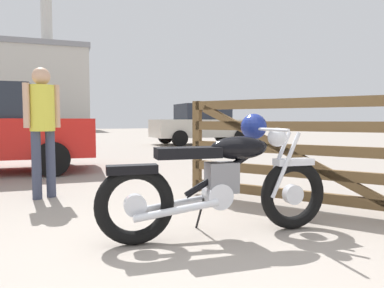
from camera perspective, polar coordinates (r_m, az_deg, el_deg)
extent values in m
plane|color=gray|center=(2.62, 0.56, -18.44)|extent=(80.00, 80.00, 0.00)
torus|color=black|center=(3.35, 16.18, -7.91)|extent=(0.65, 0.18, 0.64)
cylinder|color=silver|center=(3.35, 16.18, -7.91)|extent=(0.19, 0.10, 0.18)
torus|color=black|center=(2.85, -9.31, -9.87)|extent=(0.65, 0.18, 0.64)
cylinder|color=silver|center=(2.85, -9.31, -9.87)|extent=(0.19, 0.10, 0.18)
cube|color=silver|center=(3.30, 16.27, -2.81)|extent=(0.37, 0.17, 0.06)
cube|color=black|center=(2.80, -9.78, -4.11)|extent=(0.41, 0.18, 0.07)
cylinder|color=silver|center=(3.30, 13.72, -3.06)|extent=(0.29, 0.07, 0.58)
cylinder|color=silver|center=(3.17, 15.09, -3.36)|extent=(0.29, 0.07, 0.58)
sphere|color=silver|center=(3.19, 13.76, 1.08)|extent=(0.17, 0.17, 0.17)
cylinder|color=silver|center=(3.15, 12.52, 2.34)|extent=(0.10, 0.62, 0.03)
sphere|color=navy|center=(3.42, 10.07, 2.82)|extent=(0.25, 0.25, 0.25)
cylinder|color=black|center=(3.00, 5.67, -4.13)|extent=(0.76, 0.14, 0.47)
ellipsoid|color=black|center=(3.03, 7.72, -0.62)|extent=(0.54, 0.28, 0.20)
cube|color=black|center=(2.87, -0.67, -1.43)|extent=(0.56, 0.26, 0.09)
cube|color=slate|center=(3.00, 4.88, -5.46)|extent=(0.28, 0.21, 0.26)
cylinder|color=silver|center=(3.01, 4.15, -8.32)|extent=(0.24, 0.22, 0.22)
cylinder|color=silver|center=(3.01, -3.42, -9.87)|extent=(0.70, 0.14, 0.14)
cylinder|color=silver|center=(2.83, -2.47, -10.80)|extent=(0.70, 0.14, 0.14)
cylinder|color=black|center=(3.18, 1.30, -11.35)|extent=(0.05, 0.24, 0.33)
cube|color=brown|center=(4.64, 0.85, -0.39)|extent=(0.12, 0.13, 1.20)
cube|color=brown|center=(4.20, 14.99, -7.86)|extent=(1.41, 2.04, 0.11)
cube|color=brown|center=(4.16, 15.06, -4.35)|extent=(1.41, 2.04, 0.11)
cube|color=brown|center=(4.13, 15.12, -0.78)|extent=(1.41, 2.04, 0.11)
cube|color=brown|center=(4.12, 15.19, 2.83)|extent=(1.41, 2.04, 0.11)
cube|color=brown|center=(4.12, 15.25, 6.44)|extent=(1.41, 2.04, 0.11)
cube|color=brown|center=(4.13, 15.12, -1.05)|extent=(1.29, 1.87, 1.08)
cylinder|color=#383D51|center=(4.81, -24.10, -3.22)|extent=(0.12, 0.12, 0.86)
cylinder|color=#383D51|center=(4.87, -22.12, -3.07)|extent=(0.12, 0.12, 0.86)
cylinder|color=gold|center=(4.81, -23.33, 5.40)|extent=(0.30, 0.30, 0.58)
cylinder|color=tan|center=(4.74, -25.49, 5.72)|extent=(0.08, 0.08, 0.55)
cylinder|color=tan|center=(4.88, -21.26, 5.77)|extent=(0.08, 0.08, 0.55)
sphere|color=tan|center=(4.84, -23.46, 10.14)|extent=(0.22, 0.22, 0.22)
cylinder|color=black|center=(14.14, -26.21, 0.67)|extent=(0.62, 0.28, 0.60)
cylinder|color=black|center=(12.52, -25.40, 0.33)|extent=(0.62, 0.28, 0.60)
cylinder|color=black|center=(8.36, -21.13, -1.08)|extent=(0.64, 0.25, 0.62)
cylinder|color=black|center=(6.65, -21.89, -2.32)|extent=(0.64, 0.25, 0.62)
cylinder|color=black|center=(16.01, 4.80, 1.42)|extent=(0.62, 0.20, 0.62)
cylinder|color=black|center=(14.52, 7.98, 1.14)|extent=(0.62, 0.20, 0.62)
cylinder|color=black|center=(14.94, -4.39, 1.25)|extent=(0.62, 0.20, 0.62)
cylinder|color=black|center=(13.33, -2.01, 0.94)|extent=(0.62, 0.20, 0.62)
cube|color=beige|center=(14.63, 1.71, 2.61)|extent=(4.20, 1.73, 0.72)
cube|color=#232833|center=(14.63, 1.71, 5.27)|extent=(2.00, 1.57, 0.64)
cube|color=beige|center=(39.80, -28.03, 7.71)|extent=(15.89, 9.40, 7.92)
cube|color=gray|center=(40.33, -28.23, 13.68)|extent=(16.21, 9.72, 0.50)
cylinder|color=beige|center=(40.95, -22.75, 19.72)|extent=(1.10, 1.10, 8.89)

